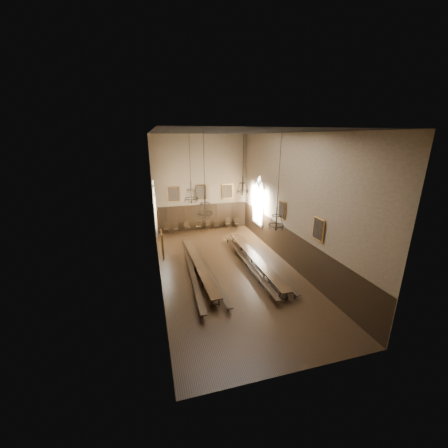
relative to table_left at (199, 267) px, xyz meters
name	(u,v)px	position (x,y,z in m)	size (l,w,h in m)	color
floor	(228,270)	(1.97, -0.23, -0.37)	(9.00, 18.00, 0.02)	black
ceiling	(228,132)	(1.97, -0.23, 8.65)	(9.00, 18.00, 0.02)	black
wall_back	(201,184)	(1.97, 8.78, 4.14)	(9.00, 0.02, 9.00)	#775F49
wall_front	(303,268)	(1.97, -9.24, 4.14)	(9.00, 0.02, 9.00)	#775F49
wall_left	(155,211)	(-2.54, -0.23, 4.14)	(0.02, 18.00, 9.00)	#775F49
wall_right	(291,202)	(6.48, -0.23, 4.14)	(0.02, 18.00, 9.00)	#775F49
wainscot_panelling	(228,253)	(1.97, -0.23, 0.89)	(9.00, 18.00, 2.50)	black
table_left	(199,267)	(0.00, 0.00, 0.00)	(0.88, 9.28, 0.72)	black
table_right	(254,261)	(3.92, -0.24, 0.02)	(0.70, 9.72, 0.76)	black
bench_left_outer	(191,269)	(-0.54, -0.05, -0.05)	(0.77, 10.74, 0.48)	black
bench_left_inner	(207,269)	(0.53, -0.27, -0.08)	(0.59, 9.82, 0.44)	black
bench_right_inner	(246,263)	(3.38, -0.12, -0.07)	(0.37, 10.30, 0.46)	black
bench_right_outer	(262,262)	(4.46, -0.30, -0.09)	(0.63, 9.52, 0.43)	black
chair_0	(167,231)	(-1.48, 8.38, -0.06)	(0.45, 0.45, 1.00)	black
chair_1	(176,230)	(-0.63, 8.31, -0.09)	(0.45, 0.45, 0.90)	black
chair_2	(187,229)	(0.46, 8.33, -0.05)	(0.56, 0.56, 1.02)	black
chair_3	(199,228)	(1.54, 8.26, -0.05)	(0.53, 0.53, 1.03)	black
chair_4	(208,228)	(2.53, 8.31, -0.09)	(0.45, 0.45, 0.90)	black
chair_5	(217,227)	(3.37, 8.32, -0.10)	(0.39, 0.39, 0.88)	black
chair_6	(228,225)	(4.50, 8.35, -0.05)	(0.47, 0.47, 1.03)	black
chair_7	(237,225)	(5.42, 8.26, -0.07)	(0.47, 0.47, 0.96)	black
chandelier_back_left	(191,195)	(-0.03, 1.96, 4.57)	(0.95, 0.95, 4.51)	black
chandelier_back_right	(243,187)	(3.85, 2.32, 4.83)	(0.92, 0.92, 4.24)	black
chandelier_front_left	(205,208)	(0.03, -2.42, 4.70)	(0.84, 0.84, 4.38)	black
chandelier_front_right	(276,220)	(4.15, -2.78, 3.80)	(0.91, 0.91, 5.33)	black
portrait_back_0	(174,194)	(-0.63, 8.65, 3.34)	(1.10, 0.12, 1.40)	#C6862F
portrait_back_1	(201,193)	(1.97, 8.65, 3.34)	(1.10, 0.12, 1.40)	#C6862F
portrait_back_2	(228,191)	(4.57, 8.65, 3.34)	(1.10, 0.12, 1.40)	#C6862F
portrait_left_0	(158,219)	(-2.41, 0.77, 3.34)	(0.12, 1.00, 1.30)	#C6862F
portrait_left_1	(162,245)	(-2.41, -3.73, 3.34)	(0.12, 1.00, 1.30)	#C6862F
portrait_right_0	(282,210)	(6.35, 0.77, 3.34)	(0.12, 1.00, 1.30)	#C6862F
portrait_right_1	(318,229)	(6.35, -3.73, 3.34)	(0.12, 1.00, 1.30)	#C6862F
window_right	(258,201)	(6.40, 5.27, 3.04)	(0.20, 2.20, 4.60)	white
window_left	(155,207)	(-2.46, 5.27, 3.04)	(0.20, 2.20, 4.60)	white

